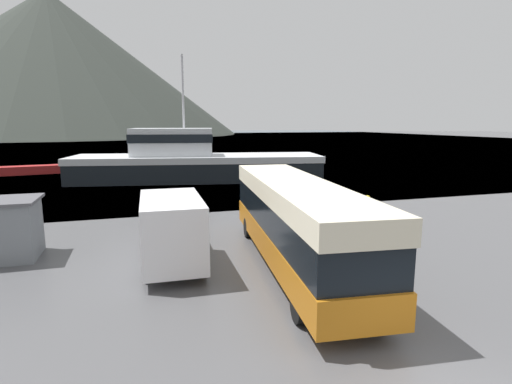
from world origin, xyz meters
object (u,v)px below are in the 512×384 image
(fishing_boat, at_px, (193,161))
(dock_kiosk, at_px, (1,229))
(delivery_van, at_px, (171,228))
(storage_bin, at_px, (339,211))
(small_boat, at_px, (30,170))
(tour_bus, at_px, (295,219))

(fishing_boat, xyz_separation_m, dock_kiosk, (-10.24, -19.81, -0.60))
(delivery_van, bearing_deg, storage_bin, 24.33)
(delivery_van, distance_m, small_boat, 33.61)
(storage_bin, bearing_deg, dock_kiosk, -174.60)
(tour_bus, height_order, fishing_boat, fishing_boat)
(dock_kiosk, distance_m, small_boat, 29.60)
(delivery_van, relative_size, storage_bin, 4.02)
(delivery_van, xyz_separation_m, storage_bin, (9.19, 3.84, -0.79))
(dock_kiosk, bearing_deg, delivery_van, -20.47)
(storage_bin, bearing_deg, fishing_boat, 106.12)
(tour_bus, distance_m, storage_bin, 7.43)
(delivery_van, distance_m, dock_kiosk, 6.78)
(fishing_boat, distance_m, dock_kiosk, 22.31)
(delivery_van, distance_m, fishing_boat, 22.52)
(fishing_boat, relative_size, dock_kiosk, 8.17)
(tour_bus, distance_m, small_boat, 36.89)
(tour_bus, bearing_deg, storage_bin, 54.88)
(dock_kiosk, bearing_deg, tour_bus, -20.70)
(tour_bus, bearing_deg, delivery_van, 165.04)
(storage_bin, xyz_separation_m, dock_kiosk, (-15.54, -1.47, 0.61))
(fishing_boat, bearing_deg, dock_kiosk, -16.98)
(tour_bus, height_order, small_boat, tour_bus)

